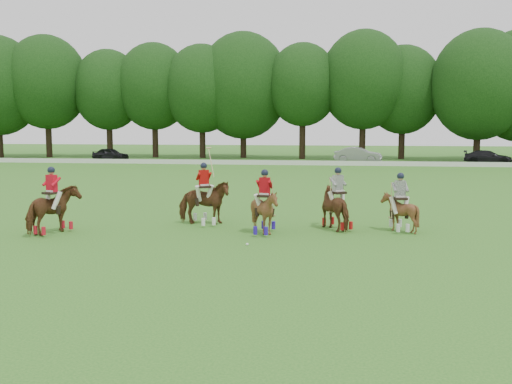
# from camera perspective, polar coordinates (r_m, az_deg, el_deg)

# --- Properties ---
(ground) EXTENTS (180.00, 180.00, 0.00)m
(ground) POSITION_cam_1_polar(r_m,az_deg,el_deg) (17.20, -3.83, -6.25)
(ground) COLOR #28691E
(ground) RESTS_ON ground
(tree_line) EXTENTS (117.98, 14.32, 14.75)m
(tree_line) POSITION_cam_1_polar(r_m,az_deg,el_deg) (64.68, 4.98, 10.62)
(tree_line) COLOR black
(tree_line) RESTS_ON ground
(boundary_rail) EXTENTS (120.00, 0.10, 0.44)m
(boundary_rail) POSITION_cam_1_polar(r_m,az_deg,el_deg) (54.64, 4.12, 2.93)
(boundary_rail) COLOR white
(boundary_rail) RESTS_ON ground
(car_left) EXTENTS (4.17, 2.28, 1.35)m
(car_left) POSITION_cam_1_polar(r_m,az_deg,el_deg) (63.61, -14.34, 3.69)
(car_left) COLOR black
(car_left) RESTS_ON ground
(car_mid) EXTENTS (4.95, 2.30, 1.57)m
(car_mid) POSITION_cam_1_polar(r_m,az_deg,el_deg) (59.05, 10.18, 3.68)
(car_mid) COLOR gray
(car_mid) RESTS_ON ground
(car_right) EXTENTS (4.84, 2.81, 1.32)m
(car_right) POSITION_cam_1_polar(r_m,az_deg,el_deg) (60.94, 22.17, 3.26)
(car_right) COLOR black
(car_right) RESTS_ON ground
(polo_red_a) EXTENTS (1.56, 2.20, 2.39)m
(polo_red_a) POSITION_cam_1_polar(r_m,az_deg,el_deg) (21.47, -19.66, -1.65)
(polo_red_a) COLOR #522615
(polo_red_a) RESTS_ON ground
(polo_red_b) EXTENTS (2.19, 2.08, 2.95)m
(polo_red_b) POSITION_cam_1_polar(r_m,az_deg,el_deg) (22.13, -5.21, -1.03)
(polo_red_b) COLOR #522615
(polo_red_b) RESTS_ON ground
(polo_red_c) EXTENTS (1.45, 1.59, 2.30)m
(polo_red_c) POSITION_cam_1_polar(r_m,az_deg,el_deg) (20.18, 0.87, -1.91)
(polo_red_c) COLOR #522615
(polo_red_c) RESTS_ON ground
(polo_stripe_a) EXTENTS (1.78, 2.04, 2.30)m
(polo_stripe_a) POSITION_cam_1_polar(r_m,az_deg,el_deg) (21.29, 8.15, -1.51)
(polo_stripe_a) COLOR #522615
(polo_stripe_a) RESTS_ON ground
(polo_stripe_b) EXTENTS (1.31, 1.43, 2.14)m
(polo_stripe_b) POSITION_cam_1_polar(r_m,az_deg,el_deg) (21.31, 14.16, -1.85)
(polo_stripe_b) COLOR #522615
(polo_stripe_b) RESTS_ON ground
(polo_ball) EXTENTS (0.09, 0.09, 0.09)m
(polo_ball) POSITION_cam_1_polar(r_m,az_deg,el_deg) (18.36, -0.89, -5.25)
(polo_ball) COLOR white
(polo_ball) RESTS_ON ground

